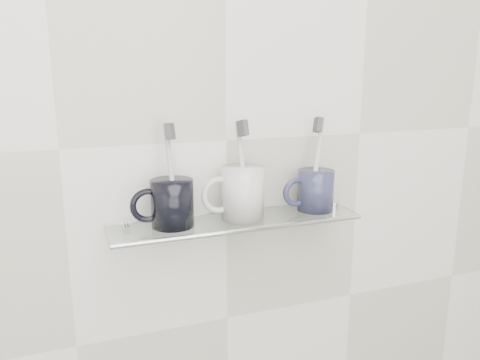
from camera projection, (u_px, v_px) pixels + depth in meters
name	position (u px, v px, depth m)	size (l,w,h in m)	color
wall_back	(226.00, 140.00, 0.95)	(2.50, 2.50, 0.00)	silver
shelf_glass	(237.00, 221.00, 0.93)	(0.50, 0.12, 0.01)	silver
shelf_rail	(247.00, 230.00, 0.88)	(0.01, 0.01, 0.50)	silver
bracket_left	(127.00, 231.00, 0.91)	(0.02, 0.02, 0.03)	silver
bracket_right	(318.00, 210.00, 1.05)	(0.02, 0.02, 0.03)	silver
mug_left	(172.00, 203.00, 0.88)	(0.08, 0.08, 0.09)	black
mug_left_handle	(148.00, 206.00, 0.87)	(0.07, 0.07, 0.01)	black
toothbrush_left	(171.00, 174.00, 0.87)	(0.01, 0.01, 0.19)	#A2B2B9
bristles_left	(170.00, 131.00, 0.85)	(0.01, 0.02, 0.03)	#3E3F41
mug_center	(243.00, 193.00, 0.93)	(0.08, 0.08, 0.10)	silver
mug_center_handle	(219.00, 195.00, 0.91)	(0.07, 0.07, 0.01)	silver
toothbrush_center	(243.00, 169.00, 0.92)	(0.01, 0.01, 0.19)	silver
bristles_center	(243.00, 128.00, 0.90)	(0.01, 0.02, 0.03)	#3E3F41
mug_right	(316.00, 190.00, 0.99)	(0.08, 0.08, 0.09)	#191C34
mug_right_handle	(297.00, 192.00, 0.97)	(0.06, 0.06, 0.01)	#191C34
toothbrush_right	(317.00, 163.00, 0.97)	(0.01, 0.01, 0.19)	silver
bristles_right	(318.00, 125.00, 0.95)	(0.01, 0.02, 0.03)	#3E3F41
chrome_cap	(333.00, 204.00, 1.01)	(0.04, 0.04, 0.02)	silver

